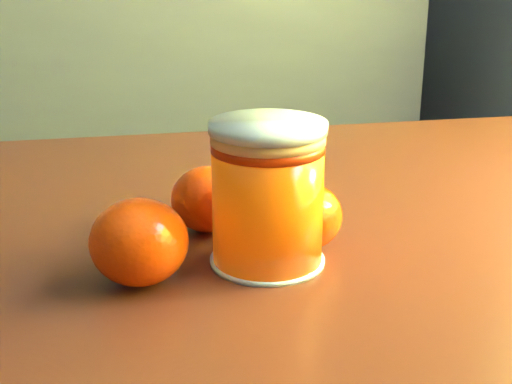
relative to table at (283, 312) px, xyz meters
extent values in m
cube|color=#5A2516|center=(0.00, 0.00, 0.07)|extent=(1.01, 0.73, 0.04)
cylinder|color=#472811|center=(0.45, 0.26, -0.29)|extent=(0.05, 0.05, 0.70)
cylinder|color=#FF5305|center=(-0.04, -0.08, 0.14)|extent=(0.09, 0.09, 0.10)
cylinder|color=#FFB068|center=(-0.04, -0.08, 0.20)|extent=(0.09, 0.09, 0.01)
cylinder|color=silver|center=(-0.04, -0.08, 0.21)|extent=(0.09, 0.09, 0.01)
ellipsoid|color=#FF3C05|center=(-0.07, 0.00, 0.12)|extent=(0.07, 0.07, 0.06)
ellipsoid|color=#FF3C05|center=(0.00, -0.06, 0.12)|extent=(0.07, 0.07, 0.06)
ellipsoid|color=#FF3C05|center=(-0.14, -0.09, 0.13)|extent=(0.08, 0.08, 0.07)
camera|label=1|loc=(-0.17, -0.59, 0.34)|focal=50.00mm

